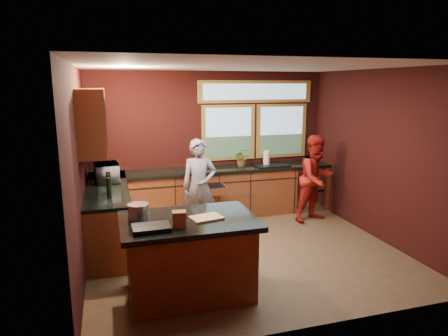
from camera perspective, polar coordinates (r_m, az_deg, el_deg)
name	(u,v)px	position (r m, az deg, el deg)	size (l,w,h in m)	color
floor	(245,251)	(6.13, 2.95, -11.78)	(4.50, 4.50, 0.00)	brown
room_shell	(199,131)	(5.80, -3.52, 5.32)	(4.52, 4.02, 2.71)	black
back_counter	(225,192)	(7.56, 0.18, -3.41)	(4.50, 0.64, 0.93)	#5B2D15
left_counter	(108,216)	(6.46, -16.29, -6.58)	(0.64, 2.30, 0.93)	#5B2D15
island	(189,257)	(4.81, -5.00, -12.48)	(1.55, 1.05, 0.95)	#5B2D15
person_grey	(199,186)	(6.67, -3.55, -2.63)	(0.58, 0.38, 1.58)	slate
person_red	(316,178)	(7.40, 13.02, -1.46)	(0.77, 0.60, 1.58)	#A21A12
microwave	(107,173)	(6.63, -16.36, -0.65)	(0.53, 0.36, 0.29)	#999999
potted_plant	(242,158)	(7.57, 2.58, 1.50)	(0.30, 0.26, 0.33)	#999999
paper_towel	(266,158)	(7.70, 6.08, 1.42)	(0.12, 0.12, 0.28)	white
cutting_board	(206,218)	(4.63, -2.53, -7.10)	(0.35, 0.25, 0.02)	tan
stock_pot	(138,212)	(4.69, -12.13, -6.10)	(0.24, 0.24, 0.18)	silver
paper_bag	(179,219)	(4.35, -6.42, -7.31)	(0.15, 0.12, 0.18)	brown
black_tray	(151,228)	(4.34, -10.35, -8.42)	(0.40, 0.28, 0.05)	black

